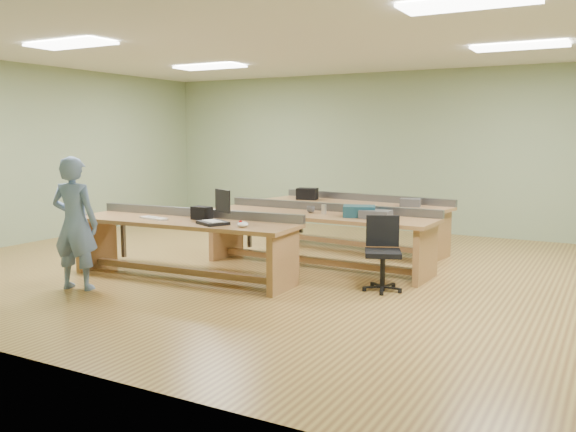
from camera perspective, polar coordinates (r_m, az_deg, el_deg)
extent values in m
plane|color=#A4833E|center=(8.31, 0.91, -5.05)|extent=(10.00, 10.00, 0.00)
plane|color=silver|center=(8.19, 0.95, 15.89)|extent=(10.00, 10.00, 0.00)
cube|color=gray|center=(11.79, 10.12, 5.93)|extent=(10.00, 0.04, 3.00)
cube|color=gray|center=(4.95, -21.35, 3.40)|extent=(10.00, 0.04, 3.00)
cube|color=gray|center=(11.35, -22.10, 5.43)|extent=(0.04, 8.00, 3.00)
cube|color=white|center=(8.54, -19.70, 14.91)|extent=(1.20, 0.50, 0.03)
cube|color=white|center=(10.77, -7.33, 13.67)|extent=(1.20, 0.50, 0.03)
cube|color=white|center=(5.92, 16.52, 18.52)|extent=(1.20, 0.50, 0.03)
cube|color=white|center=(8.83, 20.86, 14.60)|extent=(1.20, 0.50, 0.03)
cube|color=#A56D45|center=(7.80, -9.89, -0.58)|extent=(3.09, 0.98, 0.05)
cube|color=#A56D45|center=(8.75, -17.46, -2.41)|extent=(0.12, 0.72, 0.70)
cube|color=#A56D45|center=(7.14, -0.43, -4.27)|extent=(0.12, 0.72, 0.70)
cube|color=#A56D45|center=(7.91, -9.78, -5.06)|extent=(2.75, 0.25, 0.08)
cube|color=#585A61|center=(8.08, -8.39, 0.32)|extent=(3.05, 0.25, 0.11)
cube|color=#A56D45|center=(8.30, 2.75, 0.02)|extent=(3.27, 0.94, 0.05)
cube|color=#A56D45|center=(9.15, -5.78, -1.67)|extent=(0.10, 0.77, 0.70)
cube|color=#A56D45|center=(7.79, 12.75, -3.46)|extent=(0.10, 0.77, 0.70)
cube|color=#A56D45|center=(8.41, 2.72, -4.20)|extent=(2.95, 0.17, 0.08)
cube|color=#585A61|center=(8.64, 3.95, 0.85)|extent=(3.25, 0.16, 0.11)
cube|color=#A56D45|center=(9.72, 6.22, 1.10)|extent=(3.14, 1.20, 0.05)
cube|color=#A56D45|center=(10.55, -0.57, -0.40)|extent=(0.17, 0.72, 0.70)
cube|color=#A56D45|center=(9.15, 13.98, -1.86)|extent=(0.17, 0.72, 0.70)
cube|color=#A56D45|center=(9.81, 6.16, -2.53)|extent=(2.76, 0.45, 0.08)
cube|color=#585A61|center=(10.04, 7.27, 1.74)|extent=(3.05, 0.47, 0.11)
imported|color=#637CA2|center=(7.57, -19.31, -0.66)|extent=(0.65, 0.50, 1.58)
cube|color=black|center=(7.38, -7.04, -0.63)|extent=(0.44, 0.41, 0.04)
cube|color=black|center=(7.41, -6.14, 1.41)|extent=(0.32, 0.17, 0.28)
cube|color=beige|center=(7.96, -12.46, -0.21)|extent=(0.44, 0.22, 0.02)
ellipsoid|color=white|center=(7.13, -4.26, -0.78)|extent=(0.14, 0.16, 0.06)
cube|color=black|center=(7.80, -8.08, 0.27)|extent=(0.26, 0.18, 0.17)
cylinder|color=black|center=(7.24, 8.84, -5.28)|extent=(0.06, 0.06, 0.43)
cube|color=black|center=(7.19, 8.87, -3.46)|extent=(0.54, 0.54, 0.06)
cube|color=black|center=(7.35, 8.84, -1.38)|extent=(0.38, 0.20, 0.37)
cylinder|color=black|center=(7.28, 8.81, -6.71)|extent=(0.61, 0.61, 0.06)
cube|color=#153846|center=(8.06, 6.67, 0.45)|extent=(0.50, 0.44, 0.14)
cube|color=#3D3D40|center=(7.92, 8.20, 0.16)|extent=(0.40, 0.27, 0.11)
imported|color=#3D3D40|center=(8.43, 2.14, 0.61)|extent=(0.14, 0.14, 0.09)
cylinder|color=silver|center=(8.31, 3.38, 0.64)|extent=(0.08, 0.08, 0.13)
cube|color=black|center=(10.15, 1.81, 2.09)|extent=(0.37, 0.30, 0.19)
cube|color=#3D3D40|center=(9.34, 11.38, 1.24)|extent=(0.34, 0.27, 0.12)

